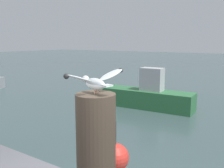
{
  "coord_description": "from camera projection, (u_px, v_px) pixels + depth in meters",
  "views": [
    {
      "loc": [
        1.68,
        -1.97,
        2.86
      ],
      "look_at": [
        0.35,
        -0.02,
        2.46
      ],
      "focal_mm": 41.43,
      "sensor_mm": 36.0,
      "label": 1
    }
  ],
  "objects": [
    {
      "name": "mooring_post",
      "position": [
        96.0,
        150.0,
        2.28
      ],
      "size": [
        0.35,
        0.35,
        1.01
      ],
      "primitive_type": "cylinder",
      "color": "#382D23",
      "rests_on": "harbor_quay"
    },
    {
      "name": "channel_buoy",
      "position": [
        115.0,
        163.0,
        5.1
      ],
      "size": [
        0.56,
        0.56,
        1.33
      ],
      "color": "red",
      "rests_on": "ground_plane"
    },
    {
      "name": "boat_green",
      "position": [
        140.0,
        96.0,
        11.25
      ],
      "size": [
        4.69,
        1.27,
        1.76
      ],
      "color": "#2D6B3D",
      "rests_on": "ground_plane"
    },
    {
      "name": "seagull",
      "position": [
        95.0,
        81.0,
        2.18
      ],
      "size": [
        0.39,
        0.62,
        0.2
      ],
      "color": "tan",
      "rests_on": "mooring_post"
    }
  ]
}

